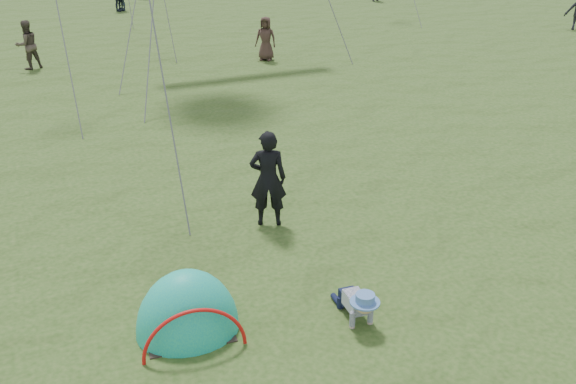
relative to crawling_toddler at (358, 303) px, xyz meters
name	(u,v)px	position (x,y,z in m)	size (l,w,h in m)	color
ground	(338,354)	(-0.61, -0.58, -0.30)	(140.00, 140.00, 0.00)	#234013
crawling_toddler	(358,303)	(0.00, 0.00, 0.00)	(0.55, 0.78, 0.60)	black
popup_tent	(188,330)	(-2.33, 0.76, -0.30)	(1.48, 1.22, 1.91)	#0D8F97
standing_adult	(268,179)	(-0.04, 3.32, 0.63)	(0.67, 0.44, 1.85)	black
crowd_person_7	(27,45)	(-3.32, 17.59, 0.55)	(0.82, 0.64, 1.69)	#443A32
crowd_person_10	(266,39)	(4.81, 15.45, 0.49)	(0.77, 0.50, 1.59)	#3A2722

